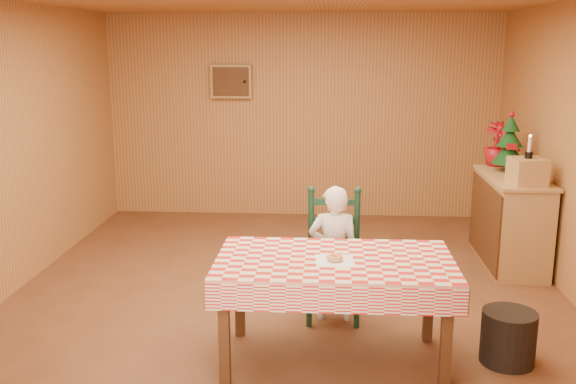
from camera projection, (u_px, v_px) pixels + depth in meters
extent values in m
plane|color=brown|center=(287.00, 302.00, 5.64)|extent=(6.00, 6.00, 0.00)
cube|color=#B57A41|center=(302.00, 117.00, 8.27)|extent=(5.00, 0.10, 2.60)
cube|color=tan|center=(231.00, 81.00, 8.16)|extent=(0.52, 0.08, 0.42)
cube|color=#502C15|center=(231.00, 82.00, 8.12)|extent=(0.46, 0.02, 0.36)
sphere|color=black|center=(245.00, 82.00, 8.09)|extent=(0.04, 0.04, 0.04)
cube|color=#502C15|center=(335.00, 265.00, 4.44)|extent=(1.60, 0.90, 0.06)
cube|color=#502C15|center=(224.00, 336.00, 4.21)|extent=(0.07, 0.07, 0.69)
cube|color=#502C15|center=(446.00, 342.00, 4.12)|extent=(0.07, 0.07, 0.69)
cube|color=#502C15|center=(240.00, 293.00, 4.93)|extent=(0.07, 0.07, 0.69)
cube|color=#502C15|center=(429.00, 298.00, 4.84)|extent=(0.07, 0.07, 0.69)
cube|color=red|center=(335.00, 260.00, 4.43)|extent=(1.64, 0.94, 0.02)
cube|color=red|center=(335.00, 300.00, 4.00)|extent=(1.64, 0.02, 0.18)
cube|color=red|center=(334.00, 252.00, 4.91)|extent=(1.64, 0.02, 0.18)
cube|color=#285326|center=(218.00, 271.00, 4.51)|extent=(0.02, 0.94, 0.18)
cube|color=#285326|center=(454.00, 276.00, 4.41)|extent=(0.02, 0.94, 0.18)
cube|color=black|center=(333.00, 269.00, 5.22)|extent=(0.44, 0.40, 0.04)
cylinder|color=black|center=(309.00, 302.00, 5.12)|extent=(0.04, 0.04, 0.41)
cylinder|color=black|center=(357.00, 304.00, 5.09)|extent=(0.04, 0.04, 0.41)
cylinder|color=black|center=(310.00, 287.00, 5.45)|extent=(0.04, 0.04, 0.41)
cylinder|color=black|center=(355.00, 288.00, 5.42)|extent=(0.04, 0.04, 0.41)
cylinder|color=black|center=(311.00, 225.00, 5.32)|extent=(0.05, 0.05, 0.60)
sphere|color=black|center=(311.00, 190.00, 5.26)|extent=(0.06, 0.06, 0.06)
cylinder|color=black|center=(357.00, 226.00, 5.30)|extent=(0.05, 0.05, 0.60)
sphere|color=black|center=(358.00, 191.00, 5.23)|extent=(0.06, 0.06, 0.06)
cube|color=black|center=(334.00, 239.00, 5.34)|extent=(0.38, 0.03, 0.05)
cube|color=black|center=(334.00, 221.00, 5.30)|extent=(0.38, 0.03, 0.05)
cube|color=black|center=(334.00, 202.00, 5.27)|extent=(0.38, 0.03, 0.05)
imported|color=white|center=(334.00, 253.00, 5.19)|extent=(0.41, 0.27, 1.12)
cube|color=white|center=(335.00, 261.00, 4.38)|extent=(0.28, 0.28, 0.00)
torus|color=#CB8649|center=(335.00, 258.00, 4.38)|extent=(0.15, 0.15, 0.04)
cube|color=tan|center=(511.00, 222.00, 6.51)|extent=(0.50, 1.20, 0.90)
cube|color=tan|center=(514.00, 177.00, 6.41)|extent=(0.54, 1.24, 0.03)
cube|color=#502C15|center=(485.00, 222.00, 6.53)|extent=(0.02, 1.20, 0.80)
cube|color=tan|center=(527.00, 171.00, 5.99)|extent=(0.34, 0.34, 0.25)
cylinder|color=#502C15|center=(508.00, 167.00, 6.64)|extent=(0.04, 0.04, 0.08)
cone|color=#0B3412|center=(509.00, 152.00, 6.60)|extent=(0.34, 0.34, 0.24)
cone|color=#0B3412|center=(510.00, 137.00, 6.57)|extent=(0.26, 0.26, 0.20)
cone|color=#0B3412|center=(511.00, 123.00, 6.53)|extent=(0.18, 0.18, 0.16)
sphere|color=#9E0E16|center=(512.00, 114.00, 6.51)|extent=(0.06, 0.06, 0.06)
cube|color=#9E0E16|center=(512.00, 147.00, 6.44)|extent=(0.10, 0.02, 0.06)
sphere|color=#9E0E16|center=(519.00, 150.00, 6.53)|extent=(0.04, 0.04, 0.04)
sphere|color=#9E0E16|center=(502.00, 142.00, 6.63)|extent=(0.04, 0.04, 0.04)
sphere|color=#9E0E16|center=(512.00, 132.00, 6.64)|extent=(0.04, 0.04, 0.04)
imported|color=#9E0E16|center=(497.00, 144.00, 6.89)|extent=(0.30, 0.30, 0.48)
cylinder|color=black|center=(529.00, 155.00, 5.95)|extent=(0.07, 0.07, 0.06)
cylinder|color=white|center=(530.00, 144.00, 5.93)|extent=(0.03, 0.03, 0.14)
sphere|color=orange|center=(530.00, 136.00, 5.91)|extent=(0.02, 0.02, 0.02)
cylinder|color=black|center=(508.00, 337.00, 4.54)|extent=(0.41, 0.41, 0.38)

